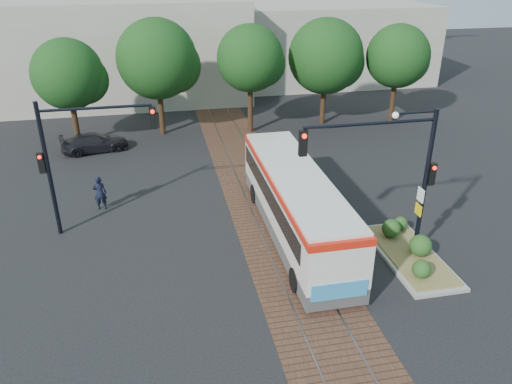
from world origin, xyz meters
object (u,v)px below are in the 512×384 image
parked_car (94,142)px  officer (100,193)px  city_bus (295,201)px  signal_pole_left (74,150)px  traffic_island (409,249)px  signal_pole_main (398,164)px

parked_car → officer: bearing=174.3°
city_bus → officer: city_bus is taller
signal_pole_left → parked_car: bearing=92.4°
signal_pole_left → parked_car: (-0.42, 10.22, -3.28)m
parked_car → traffic_island: bearing=-150.3°
officer → signal_pole_main: bearing=152.1°
city_bus → traffic_island: size_ratio=2.13×
signal_pole_left → officer: signal_pole_left is taller
signal_pole_main → officer: 13.96m
city_bus → traffic_island: 5.12m
city_bus → parked_car: city_bus is taller
signal_pole_main → officer: size_ratio=3.50×
signal_pole_left → officer: 3.67m
signal_pole_left → officer: size_ratio=3.50×
city_bus → officer: size_ratio=6.46×
traffic_island → signal_pole_main: bearing=174.6°
city_bus → signal_pole_main: signal_pole_main is taller
signal_pole_main → signal_pole_left: (-12.23, 4.80, -0.29)m
traffic_island → parked_car: parked_car is taller
traffic_island → city_bus: bearing=146.5°
parked_car → signal_pole_main: bearing=-152.2°
city_bus → traffic_island: city_bus is taller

